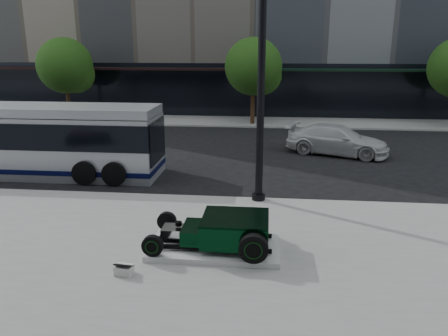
# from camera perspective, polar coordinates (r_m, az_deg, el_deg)

# --- Properties ---
(ground) EXTENTS (120.00, 120.00, 0.00)m
(ground) POSITION_cam_1_polar(r_m,az_deg,el_deg) (17.57, -1.24, -1.85)
(ground) COLOR black
(ground) RESTS_ON ground
(sidewalk_far) EXTENTS (70.00, 4.00, 0.12)m
(sidewalk_far) POSITION_cam_1_polar(r_m,az_deg,el_deg) (31.13, 1.94, 6.10)
(sidewalk_far) COLOR gray
(sidewalk_far) RESTS_ON ground
(street_trees) EXTENTS (29.80, 3.80, 5.70)m
(street_trees) POSITION_cam_1_polar(r_m,az_deg,el_deg) (29.73, 4.14, 12.80)
(street_trees) COLOR black
(street_trees) RESTS_ON sidewalk_far
(display_plinth) EXTENTS (3.40, 1.80, 0.15)m
(display_plinth) POSITION_cam_1_polar(r_m,az_deg,el_deg) (11.69, -1.24, -10.28)
(display_plinth) COLOR silver
(display_plinth) RESTS_ON sidewalk_near
(hot_rod) EXTENTS (3.22, 2.00, 0.81)m
(hot_rod) POSITION_cam_1_polar(r_m,az_deg,el_deg) (11.45, 0.41, -8.10)
(hot_rod) COLOR black
(hot_rod) RESTS_ON display_plinth
(info_plaque) EXTENTS (0.43, 0.35, 0.31)m
(info_plaque) POSITION_cam_1_polar(r_m,az_deg,el_deg) (10.80, -12.94, -12.78)
(info_plaque) COLOR silver
(info_plaque) RESTS_ON sidewalk_near
(lamppost) EXTENTS (0.45, 0.45, 8.24)m
(lamppost) POSITION_cam_1_polar(r_m,az_deg,el_deg) (14.48, 4.85, 10.19)
(lamppost) COLOR black
(lamppost) RESTS_ON sidewalk_near
(transit_bus) EXTENTS (12.12, 2.88, 2.92)m
(transit_bus) POSITION_cam_1_polar(r_m,az_deg,el_deg) (20.39, -25.33, 3.43)
(transit_bus) COLOR #ACB0B6
(transit_bus) RESTS_ON ground
(white_sedan) EXTENTS (5.41, 3.62, 1.46)m
(white_sedan) POSITION_cam_1_polar(r_m,az_deg,el_deg) (22.60, 14.56, 3.57)
(white_sedan) COLOR silver
(white_sedan) RESTS_ON ground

